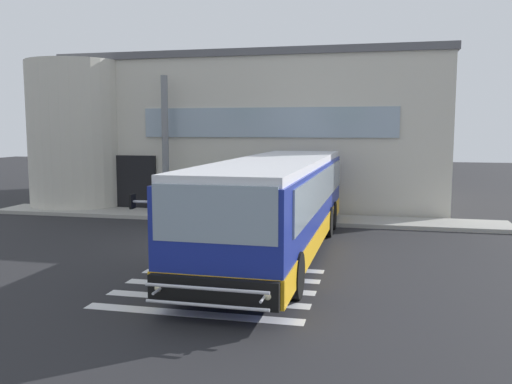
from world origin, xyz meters
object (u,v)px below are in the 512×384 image
object	(u,v)px
passenger_near_column	(178,191)
safety_bollard_yellow	(177,210)
entry_support_column	(165,144)
bus_main_foreground	(277,207)
passenger_by_doorway	(208,190)

from	to	relation	value
passenger_near_column	safety_bollard_yellow	world-z (taller)	passenger_near_column
entry_support_column	safety_bollard_yellow	size ratio (longest dim) A/B	6.18
bus_main_foreground	entry_support_column	bearing A→B (deg)	134.09
passenger_by_doorway	safety_bollard_yellow	bearing A→B (deg)	-126.41
passenger_by_doorway	entry_support_column	bearing A→B (deg)	163.05
entry_support_column	passenger_by_doorway	bearing A→B (deg)	-16.95
passenger_near_column	safety_bollard_yellow	xyz separation A→B (m)	(0.35, -1.07, -0.63)
entry_support_column	safety_bollard_yellow	xyz separation A→B (m)	(1.15, -1.80, -2.48)
entry_support_column	safety_bollard_yellow	bearing A→B (deg)	-57.36
entry_support_column	passenger_by_doorway	distance (m)	2.79
entry_support_column	bus_main_foreground	size ratio (longest dim) A/B	0.46
passenger_by_doorway	safety_bollard_yellow	size ratio (longest dim) A/B	1.86
passenger_by_doorway	bus_main_foreground	bearing A→B (deg)	-54.85
bus_main_foreground	passenger_by_doorway	xyz separation A→B (m)	(-3.80, 5.39, -0.22)
entry_support_column	bus_main_foreground	bearing A→B (deg)	-45.91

